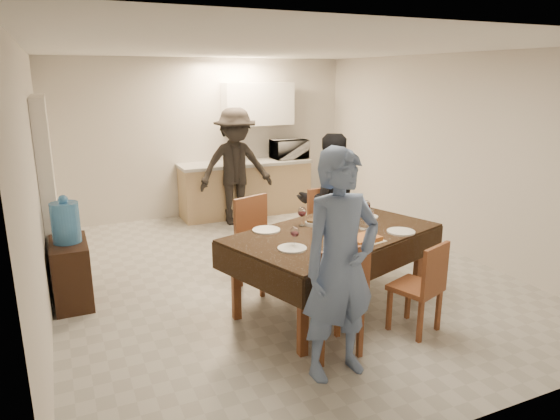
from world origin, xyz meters
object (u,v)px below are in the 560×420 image
Objects in this scene: dining_table at (333,235)px; wine_bottle at (327,215)px; console at (71,272)px; person_near at (340,266)px; person_kitchen at (236,167)px; water_jug at (66,223)px; microwave at (289,149)px; person_far at (329,201)px; water_pitcher at (366,219)px; savoury_tart at (363,239)px.

wine_bottle reaches higher than dining_table.
person_near is at bearing -50.03° from console.
console is 0.39× the size of person_kitchen.
console is at bearing -90.00° from water_jug.
wine_bottle is 3.90m from microwave.
microwave is 2.78m from person_far.
water_jug is 3.05m from water_pitcher.
person_far is at bearing -2.78° from console.
water_jug is at bearing 135.21° from dining_table.
microwave is 0.33× the size of person_near.
person_far is at bearing 79.70° from water_pitcher.
wine_bottle is at bearing -25.68° from water_jug.
water_pitcher is at bearing 52.85° from savoury_tart.
wine_bottle reaches higher than savoury_tart.
savoury_tart is 1.50m from person_far.
console is at bearing 7.77° from person_far.
person_near reaches higher than water_jug.
wine_bottle is (2.38, -1.14, 0.10)m from water_jug.
wine_bottle is at bearing 109.23° from savoury_tart.
wine_bottle is at bearing 61.68° from person_near.
water_jug is at bearing 148.11° from savoury_tart.
water_pitcher is at bearing 76.31° from microwave.
water_jug is at bearing 126.09° from person_near.
water_pitcher is 0.56× the size of savoury_tart.
wine_bottle is at bearing -93.06° from person_kitchen.
person_kitchen is at bearing 93.93° from water_pitcher.
dining_table is 0.40m from savoury_tart.
savoury_tart is (0.15, -0.43, -0.14)m from wine_bottle.
microwave is at bearing 21.43° from person_kitchen.
console is 2.99m from person_near.
person_far reaches higher than water_pitcher.
microwave is (0.92, 3.77, 0.16)m from water_pitcher.
water_jug is 0.23× the size of person_kitchen.
water_pitcher is at bearing -26.75° from dining_table.
dining_table is at bearing -26.17° from console.
wine_bottle is 1.21m from person_near.
person_far reaches higher than dining_table.
person_kitchen reaches higher than water_jug.
water_jug is 0.70× the size of microwave.
water_pitcher is 0.11× the size of person_kitchen.
wine_bottle is (2.38, -1.14, 0.64)m from console.
savoury_tart is (-0.25, -0.33, -0.08)m from water_pitcher.
dining_table is 2.71m from water_jug.
wine_bottle is 0.55× the size of microwave.
person_near is 1.10× the size of person_far.
wine_bottle is at bearing -25.68° from console.
water_pitcher reaches higher than dining_table.
person_near reaches higher than console.
person_kitchen is (-1.15, -0.45, -0.15)m from microwave.
water_jug is 2.99m from person_far.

